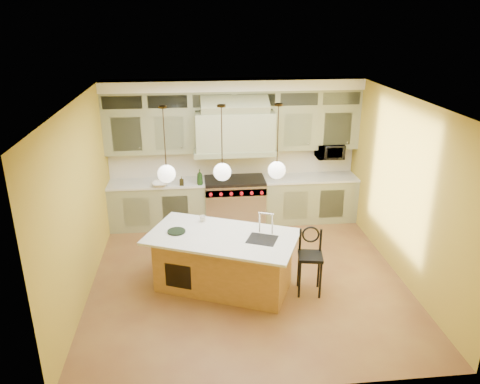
{
  "coord_description": "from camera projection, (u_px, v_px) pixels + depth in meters",
  "views": [
    {
      "loc": [
        -0.81,
        -6.66,
        4.08
      ],
      "look_at": [
        -0.04,
        0.7,
        1.23
      ],
      "focal_mm": 35.0,
      "sensor_mm": 36.0,
      "label": 1
    }
  ],
  "objects": [
    {
      "name": "fruit_bowl",
      "position": [
        160.0,
        184.0,
        9.02
      ],
      "size": [
        0.32,
        0.32,
        0.08
      ],
      "primitive_type": "imported",
      "rotation": [
        0.0,
        0.0,
        0.02
      ],
      "color": "white",
      "rests_on": "back_cabinetry"
    },
    {
      "name": "pendant_center",
      "position": [
        222.0,
        170.0,
        6.75
      ],
      "size": [
        0.26,
        0.26,
        1.11
      ],
      "color": "#2D2319",
      "rests_on": "ceiling"
    },
    {
      "name": "oil_bottle_a",
      "position": [
        200.0,
        177.0,
        9.05
      ],
      "size": [
        0.13,
        0.13,
        0.31
      ],
      "primitive_type": "imported",
      "rotation": [
        0.0,
        0.0,
        0.1
      ],
      "color": "black",
      "rests_on": "back_cabinetry"
    },
    {
      "name": "pendant_right",
      "position": [
        277.0,
        168.0,
        6.83
      ],
      "size": [
        0.26,
        0.26,
        1.11
      ],
      "color": "#2D2319",
      "rests_on": "ceiling"
    },
    {
      "name": "floor",
      "position": [
        247.0,
        276.0,
        7.73
      ],
      "size": [
        5.0,
        5.0,
        0.0
      ],
      "primitive_type": "plane",
      "color": "brown",
      "rests_on": "ground"
    },
    {
      "name": "wall_right",
      "position": [
        403.0,
        189.0,
        7.45
      ],
      "size": [
        0.0,
        5.0,
        5.0
      ],
      "primitive_type": "plane",
      "rotation": [
        1.57,
        0.0,
        -1.57
      ],
      "color": "#B09530",
      "rests_on": "ground"
    },
    {
      "name": "wall_front",
      "position": [
        276.0,
        282.0,
        4.88
      ],
      "size": [
        5.0,
        0.0,
        5.0
      ],
      "primitive_type": "plane",
      "rotation": [
        -1.57,
        0.0,
        0.0
      ],
      "color": "#B09530",
      "rests_on": "ground"
    },
    {
      "name": "cup",
      "position": [
        203.0,
        219.0,
        7.54
      ],
      "size": [
        0.12,
        0.12,
        0.1
      ],
      "primitive_type": "imported",
      "rotation": [
        0.0,
        0.0,
        -0.16
      ],
      "color": "beige",
      "rests_on": "kitchen_island"
    },
    {
      "name": "pendant_left",
      "position": [
        166.0,
        172.0,
        6.68
      ],
      "size": [
        0.26,
        0.26,
        1.11
      ],
      "color": "#2D2319",
      "rests_on": "ceiling"
    },
    {
      "name": "kitchen_island",
      "position": [
        224.0,
        260.0,
        7.28
      ],
      "size": [
        2.52,
        1.98,
        1.35
      ],
      "rotation": [
        0.0,
        0.0,
        -0.4
      ],
      "color": "olive",
      "rests_on": "floor"
    },
    {
      "name": "counter_stool",
      "position": [
        310.0,
        257.0,
        7.12
      ],
      "size": [
        0.42,
        0.42,
        1.05
      ],
      "rotation": [
        0.0,
        0.0,
        -0.17
      ],
      "color": "black",
      "rests_on": "floor"
    },
    {
      "name": "microwave",
      "position": [
        330.0,
        151.0,
        9.48
      ],
      "size": [
        0.54,
        0.37,
        0.3
      ],
      "primitive_type": "imported",
      "color": "black",
      "rests_on": "back_cabinetry"
    },
    {
      "name": "oil_bottle_b",
      "position": [
        182.0,
        181.0,
        9.04
      ],
      "size": [
        0.08,
        0.09,
        0.18
      ],
      "primitive_type": "imported",
      "rotation": [
        0.0,
        0.0,
        -0.04
      ],
      "color": "black",
      "rests_on": "back_cabinetry"
    },
    {
      "name": "wall_back",
      "position": [
        233.0,
        150.0,
        9.53
      ],
      "size": [
        5.0,
        0.0,
        5.0
      ],
      "primitive_type": "plane",
      "rotation": [
        1.57,
        0.0,
        0.0
      ],
      "color": "#B09530",
      "rests_on": "ground"
    },
    {
      "name": "ceiling",
      "position": [
        248.0,
        101.0,
        6.68
      ],
      "size": [
        5.0,
        5.0,
        0.0
      ],
      "primitive_type": "plane",
      "rotation": [
        3.14,
        0.0,
        0.0
      ],
      "color": "white",
      "rests_on": "wall_back"
    },
    {
      "name": "wall_left",
      "position": [
        81.0,
        201.0,
        6.96
      ],
      "size": [
        0.0,
        5.0,
        5.0
      ],
      "primitive_type": "plane",
      "rotation": [
        1.57,
        0.0,
        1.57
      ],
      "color": "#B09530",
      "rests_on": "ground"
    },
    {
      "name": "back_cabinetry",
      "position": [
        234.0,
        155.0,
        9.29
      ],
      "size": [
        5.0,
        0.77,
        2.9
      ],
      "color": "gray",
      "rests_on": "floor"
    },
    {
      "name": "range",
      "position": [
        235.0,
        201.0,
        9.54
      ],
      "size": [
        1.2,
        0.74,
        0.96
      ],
      "color": "silver",
      "rests_on": "floor"
    }
  ]
}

